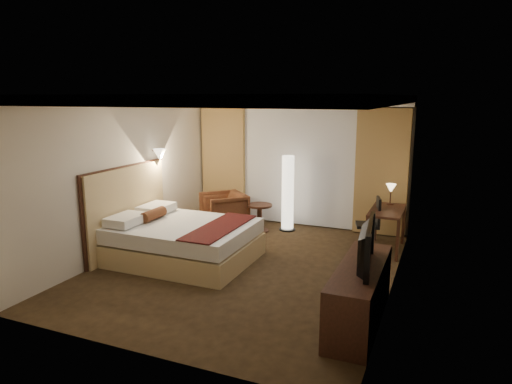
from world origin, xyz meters
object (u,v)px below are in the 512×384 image
at_px(armchair, 224,209).
at_px(floor_lamp, 288,193).
at_px(desk, 386,230).
at_px(television, 360,239).
at_px(dresser, 360,294).
at_px(side_table, 260,218).
at_px(office_chair, 367,223).
at_px(bed, 184,241).

relative_size(armchair, floor_lamp, 0.54).
relative_size(desk, television, 0.98).
bearing_deg(dresser, floor_lamp, 121.59).
bearing_deg(desk, side_table, 175.00).
height_order(armchair, dresser, armchair).
relative_size(floor_lamp, office_chair, 1.62).
bearing_deg(television, floor_lamp, 25.32).
xyz_separation_m(floor_lamp, dresser, (2.06, -3.35, -0.41)).
bearing_deg(dresser, desk, 91.01).
xyz_separation_m(dresser, television, (-0.03, 0.00, 0.68)).
xyz_separation_m(side_table, television, (2.52, -3.05, 0.76)).
relative_size(bed, armchair, 2.65).
distance_m(bed, office_chair, 3.23).
height_order(floor_lamp, television, floor_lamp).
bearing_deg(side_table, bed, -104.61).
bearing_deg(bed, television, -18.67).
distance_m(floor_lamp, desk, 2.12).
relative_size(side_table, television, 0.50).
distance_m(dresser, television, 0.69).
bearing_deg(television, armchair, 42.35).
height_order(armchair, desk, armchair).
bearing_deg(desk, office_chair, -171.09).
relative_size(office_chair, television, 0.84).
xyz_separation_m(bed, desk, (3.03, 1.80, 0.05)).
height_order(side_table, desk, desk).
bearing_deg(office_chair, bed, -162.31).
relative_size(desk, dresser, 0.60).
distance_m(side_table, office_chair, 2.21).
bearing_deg(floor_lamp, office_chair, -18.63).
relative_size(side_table, floor_lamp, 0.36).
height_order(floor_lamp, desk, floor_lamp).
distance_m(office_chair, dresser, 2.81).
xyz_separation_m(bed, office_chair, (2.71, 1.75, 0.15)).
bearing_deg(dresser, armchair, 138.51).
height_order(bed, side_table, bed).
height_order(bed, floor_lamp, floor_lamp).
bearing_deg(office_chair, side_table, 157.79).
distance_m(floor_lamp, office_chair, 1.81).
distance_m(desk, dresser, 2.83).
bearing_deg(bed, office_chair, 32.88).
bearing_deg(floor_lamp, dresser, -58.41).
bearing_deg(armchair, dresser, 2.02).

